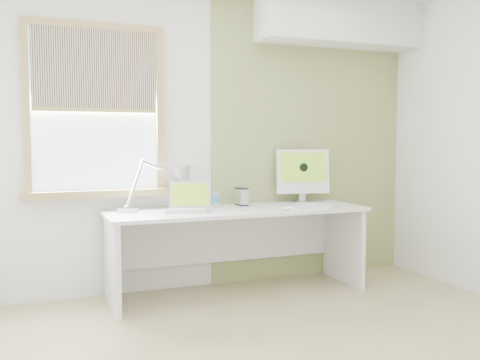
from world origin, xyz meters
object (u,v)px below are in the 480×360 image
laptop (189,204)px  external_drive (242,197)px  imac (303,173)px  desk (235,230)px  desk_lamp (174,182)px

laptop → external_drive: laptop is taller
external_drive → imac: size_ratio=0.31×
desk → desk_lamp: size_ratio=2.86×
laptop → imac: imac is taller
desk_lamp → imac: bearing=-0.6°
desk_lamp → external_drive: desk_lamp is taller
external_drive → imac: imac is taller
desk_lamp → imac: imac is taller
desk → imac: 0.89m
desk → imac: size_ratio=4.33×
desk_lamp → laptop: bearing=-73.0°
imac → desk: bearing=-167.9°
desk_lamp → imac: 1.23m
desk → imac: imac is taller
external_drive → imac: bearing=1.5°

